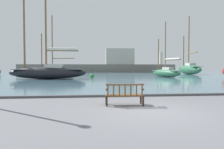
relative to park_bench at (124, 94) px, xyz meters
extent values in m
plane|color=slate|center=(0.69, -1.33, -0.47)|extent=(160.00, 160.00, 0.00)
cube|color=slate|center=(0.69, 42.67, -0.43)|extent=(100.00, 80.00, 0.08)
cube|color=#4C4C50|center=(0.69, 2.52, -0.41)|extent=(40.00, 0.30, 0.12)
cube|color=#322113|center=(-0.76, 0.28, -0.26)|extent=(0.07, 0.07, 0.42)
cube|color=#322113|center=(0.77, 0.24, -0.26)|extent=(0.07, 0.07, 0.42)
cube|color=#322113|center=(-0.77, -0.17, -0.26)|extent=(0.07, 0.07, 0.42)
cube|color=#322113|center=(0.76, -0.21, -0.26)|extent=(0.07, 0.07, 0.42)
cube|color=brown|center=(0.00, 0.04, -0.05)|extent=(1.61, 0.56, 0.06)
cube|color=brown|center=(0.00, -0.18, 0.42)|extent=(1.60, 0.09, 0.06)
cube|color=brown|center=(-0.72, -0.17, 0.19)|extent=(0.06, 0.04, 0.41)
cube|color=brown|center=(-0.48, -0.17, 0.19)|extent=(0.06, 0.04, 0.41)
cube|color=brown|center=(-0.24, -0.18, 0.19)|extent=(0.06, 0.04, 0.41)
cube|color=brown|center=(0.00, -0.18, 0.19)|extent=(0.06, 0.04, 0.41)
cube|color=brown|center=(0.24, -0.19, 0.19)|extent=(0.06, 0.04, 0.41)
cube|color=brown|center=(0.48, -0.20, 0.19)|extent=(0.06, 0.04, 0.41)
cube|color=brown|center=(0.72, -0.20, 0.19)|extent=(0.06, 0.04, 0.41)
cube|color=#322113|center=(-0.77, -0.03, 0.22)|extent=(0.07, 0.30, 0.06)
cube|color=brown|center=(-0.77, 0.06, 0.43)|extent=(0.07, 0.47, 0.04)
cube|color=#322113|center=(0.77, -0.07, 0.22)|extent=(0.07, 0.30, 0.06)
cube|color=brown|center=(0.77, 0.02, 0.43)|extent=(0.07, 0.47, 0.04)
ellipsoid|color=#2D6647|center=(10.34, 22.33, 0.25)|extent=(3.38, 7.06, 1.27)
cube|color=#5B9375|center=(10.34, 22.33, 0.60)|extent=(2.77, 6.16, 0.08)
cube|color=beige|center=(10.48, 21.83, 0.91)|extent=(1.31, 1.90, 0.55)
cylinder|color=brown|center=(10.30, 22.50, 4.52)|extent=(0.16, 0.16, 7.77)
cylinder|color=brown|center=(10.77, 20.75, 2.29)|extent=(1.08, 3.52, 0.13)
cylinder|color=silver|center=(10.77, 20.75, 2.41)|extent=(1.11, 3.20, 0.26)
cylinder|color=brown|center=(9.79, 24.32, 3.28)|extent=(0.16, 0.16, 5.29)
ellipsoid|color=black|center=(-7.10, 18.66, 0.41)|extent=(9.93, 2.43, 1.61)
cube|color=#4C4C51|center=(-7.10, 18.66, 0.86)|extent=(8.74, 1.82, 0.08)
cube|color=beige|center=(-6.36, 18.66, 1.21)|extent=(2.22, 1.33, 0.63)
cylinder|color=brown|center=(-7.35, 18.67, 6.82)|extent=(0.24, 0.24, 11.85)
cylinder|color=brown|center=(-5.25, 18.66, 3.37)|extent=(4.21, 0.20, 0.19)
cylinder|color=silver|center=(-5.25, 18.66, 3.56)|extent=(3.79, 0.39, 0.38)
cylinder|color=brown|center=(-10.08, 18.67, 5.73)|extent=(0.24, 0.24, 9.66)
ellipsoid|color=#2D6647|center=(20.37, 34.48, 0.68)|extent=(3.66, 11.67, 2.13)
cube|color=#5B9375|center=(20.37, 34.48, 1.26)|extent=(2.89, 10.24, 0.08)
cube|color=beige|center=(20.29, 33.63, 1.69)|extent=(1.65, 2.62, 0.77)
cylinder|color=brown|center=(20.40, 34.77, 6.95)|extent=(0.26, 0.26, 11.29)
cylinder|color=brown|center=(20.17, 32.47, 4.27)|extent=(0.65, 4.63, 0.21)
cylinder|color=brown|center=(20.70, 37.91, 4.99)|extent=(0.26, 0.26, 7.37)
ellipsoid|color=black|center=(-9.12, 33.08, 0.43)|extent=(9.02, 4.96, 1.64)
cube|color=#4C4C51|center=(-9.12, 33.08, 0.88)|extent=(7.84, 4.11, 0.08)
cube|color=beige|center=(-8.49, 32.85, 1.22)|extent=(2.09, 1.70, 0.60)
cylinder|color=brown|center=(-9.32, 33.15, 6.28)|extent=(0.21, 0.21, 10.71)
cylinder|color=brown|center=(-7.06, 32.34, 2.95)|extent=(4.58, 1.78, 0.17)
cylinder|color=brown|center=(-11.61, 33.97, 4.49)|extent=(0.21, 0.21, 7.15)
cylinder|color=brown|center=(-13.93, 34.80, 0.90)|extent=(1.38, 0.63, 0.17)
sphere|color=green|center=(-1.36, 21.26, -0.09)|extent=(0.59, 0.59, 0.59)
cylinder|color=#2D2D33|center=(-1.36, 21.26, 0.55)|extent=(0.06, 0.06, 0.70)
cube|color=slate|center=(0.69, 52.24, 0.79)|extent=(47.30, 2.40, 2.52)
cube|color=#B7B2A3|center=(7.23, 52.24, 4.47)|extent=(8.65, 2.00, 4.85)
cylinder|color=beige|center=(20.20, 52.24, 3.95)|extent=(1.00, 1.00, 3.81)
camera|label=1|loc=(-1.38, -8.35, 1.14)|focal=32.00mm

